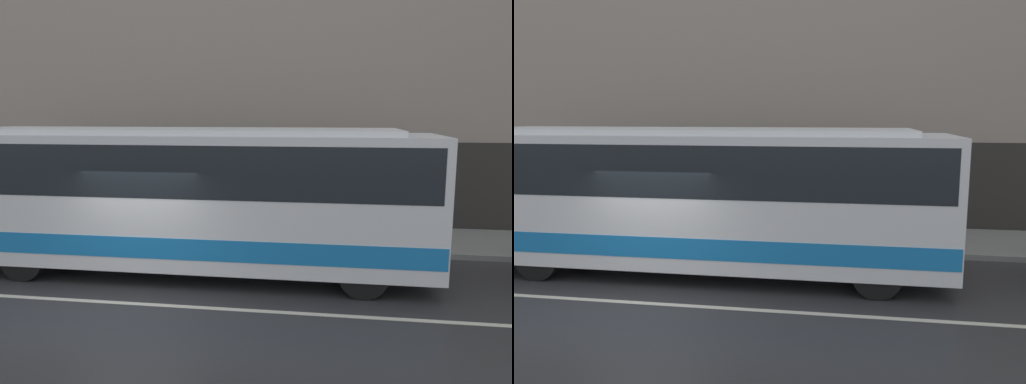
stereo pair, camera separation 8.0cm
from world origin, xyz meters
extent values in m
plane|color=#2D2D30|center=(0.00, 0.00, 0.00)|extent=(60.00, 60.00, 0.00)
cube|color=gray|center=(0.00, 5.52, 0.07)|extent=(60.00, 3.05, 0.14)
cube|color=gray|center=(0.00, 7.20, 6.64)|extent=(60.00, 0.30, 13.28)
cube|color=#2D2B28|center=(0.00, 7.03, 1.40)|extent=(60.00, 0.06, 2.80)
cube|color=beige|center=(0.00, 0.00, 0.00)|extent=(54.00, 0.14, 0.01)
cube|color=white|center=(0.49, 2.12, 1.79)|extent=(11.41, 2.59, 2.87)
cube|color=#1972BF|center=(0.49, 2.12, 0.90)|extent=(11.35, 2.62, 0.45)
cube|color=black|center=(0.49, 2.12, 2.50)|extent=(11.07, 2.61, 1.09)
cube|color=orange|center=(6.15, 2.12, 3.03)|extent=(0.12, 1.94, 0.28)
cube|color=white|center=(0.49, 2.12, 3.28)|extent=(9.70, 2.20, 0.12)
cylinder|color=black|center=(4.60, 0.98, 0.51)|extent=(1.01, 0.28, 1.01)
cylinder|color=black|center=(4.60, 3.25, 0.51)|extent=(1.01, 0.28, 1.01)
cylinder|color=black|center=(-2.81, 0.98, 0.51)|extent=(1.01, 0.28, 1.01)
cylinder|color=black|center=(-2.81, 3.25, 0.51)|extent=(1.01, 0.28, 1.01)
camera|label=1|loc=(3.89, -8.82, 3.69)|focal=35.00mm
camera|label=2|loc=(3.97, -8.81, 3.69)|focal=35.00mm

